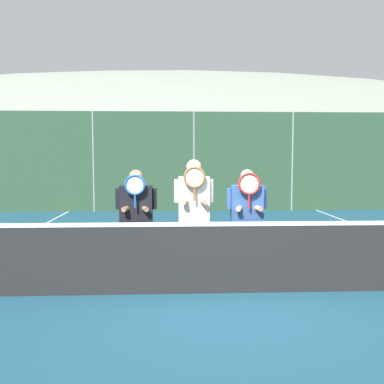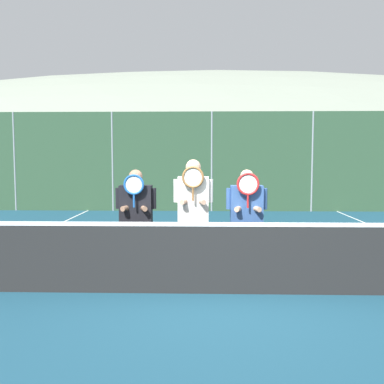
% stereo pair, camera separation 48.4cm
% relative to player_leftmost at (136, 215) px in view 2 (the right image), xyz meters
% --- Properties ---
extents(ground_plane, '(120.00, 120.00, 0.00)m').
position_rel_player_leftmost_xyz_m(ground_plane, '(1.29, -0.63, -1.01)').
color(ground_plane, navy).
extents(hill_distant, '(134.24, 74.58, 26.10)m').
position_rel_player_leftmost_xyz_m(hill_distant, '(1.29, 59.64, -1.01)').
color(hill_distant, gray).
rests_on(hill_distant, ground_plane).
extents(clubhouse_building, '(15.40, 5.50, 3.36)m').
position_rel_player_leftmost_xyz_m(clubhouse_building, '(1.88, 16.51, 0.69)').
color(clubhouse_building, '#9EA3A8').
rests_on(clubhouse_building, ground_plane).
extents(fence_back, '(20.73, 0.06, 3.43)m').
position_rel_player_leftmost_xyz_m(fence_back, '(1.29, 8.39, 0.70)').
color(fence_back, gray).
rests_on(fence_back, ground_plane).
extents(tennis_net, '(11.65, 0.09, 1.10)m').
position_rel_player_leftmost_xyz_m(tennis_net, '(1.29, -0.63, -0.50)').
color(tennis_net, gray).
rests_on(tennis_net, ground_plane).
extents(court_line_left_sideline, '(0.05, 16.00, 0.01)m').
position_rel_player_leftmost_xyz_m(court_line_left_sideline, '(-3.04, 2.37, -1.01)').
color(court_line_left_sideline, white).
rests_on(court_line_left_sideline, ground_plane).
extents(player_leftmost, '(0.62, 0.34, 1.69)m').
position_rel_player_leftmost_xyz_m(player_leftmost, '(0.00, 0.00, 0.00)').
color(player_leftmost, white).
rests_on(player_leftmost, ground_plane).
extents(player_center_left, '(0.60, 0.34, 1.84)m').
position_rel_player_leftmost_xyz_m(player_center_left, '(0.87, 0.02, 0.10)').
color(player_center_left, black).
rests_on(player_center_left, ground_plane).
extents(player_center_right, '(0.61, 0.34, 1.70)m').
position_rel_player_leftmost_xyz_m(player_center_right, '(1.67, -0.04, 0.00)').
color(player_center_right, black).
rests_on(player_center_right, ground_plane).
extents(car_far_left, '(4.76, 2.02, 1.72)m').
position_rel_player_leftmost_xyz_m(car_far_left, '(-5.23, 10.64, -0.13)').
color(car_far_left, maroon).
rests_on(car_far_left, ground_plane).
extents(car_left_of_center, '(4.77, 2.10, 1.77)m').
position_rel_player_leftmost_xyz_m(car_left_of_center, '(0.10, 10.74, -0.11)').
color(car_left_of_center, maroon).
rests_on(car_left_of_center, ground_plane).
extents(car_center, '(4.36, 2.02, 1.82)m').
position_rel_player_leftmost_xyz_m(car_center, '(5.23, 10.91, -0.09)').
color(car_center, maroon).
rests_on(car_center, ground_plane).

